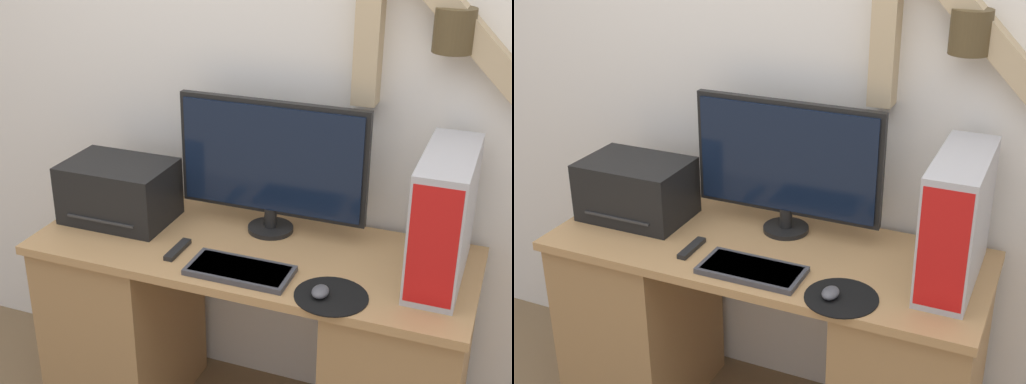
% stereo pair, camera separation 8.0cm
% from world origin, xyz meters
% --- Properties ---
extents(wall_back, '(6.40, 0.18, 2.70)m').
position_xyz_m(wall_back, '(0.00, 0.63, 1.36)').
color(wall_back, white).
rests_on(wall_back, ground_plane).
extents(desk, '(1.48, 0.58, 0.77)m').
position_xyz_m(desk, '(0.00, 0.29, 0.40)').
color(desk, tan).
rests_on(desk, ground_plane).
extents(monitor, '(0.66, 0.16, 0.47)m').
position_xyz_m(monitor, '(0.01, 0.43, 1.03)').
color(monitor, black).
rests_on(monitor, desk).
extents(keyboard, '(0.33, 0.16, 0.02)m').
position_xyz_m(keyboard, '(0.03, 0.12, 0.78)').
color(keyboard, '#3D3D42').
rests_on(keyboard, desk).
extents(mousepad, '(0.22, 0.22, 0.00)m').
position_xyz_m(mousepad, '(0.33, 0.09, 0.77)').
color(mousepad, black).
rests_on(mousepad, desk).
extents(mouse, '(0.05, 0.07, 0.03)m').
position_xyz_m(mouse, '(0.30, 0.08, 0.79)').
color(mouse, '#4C4C51').
rests_on(mouse, mousepad).
extents(computer_tower, '(0.15, 0.44, 0.41)m').
position_xyz_m(computer_tower, '(0.61, 0.33, 0.97)').
color(computer_tower, '#B2B2B7').
rests_on(computer_tower, desk).
extents(printer, '(0.38, 0.27, 0.21)m').
position_xyz_m(printer, '(-0.53, 0.32, 0.88)').
color(printer, black).
rests_on(printer, desk).
extents(remote_control, '(0.03, 0.14, 0.02)m').
position_xyz_m(remote_control, '(-0.22, 0.17, 0.78)').
color(remote_control, black).
rests_on(remote_control, desk).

